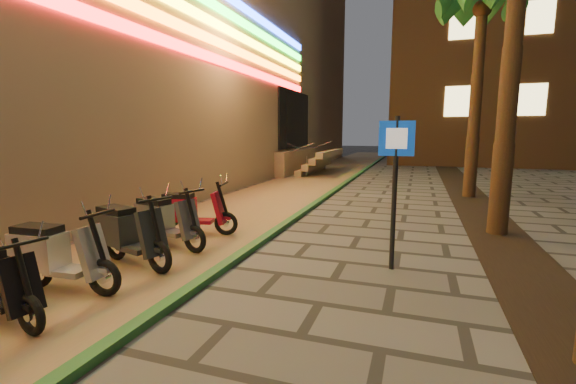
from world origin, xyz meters
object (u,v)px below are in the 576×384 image
(pedestrian_sign, at_px, (395,172))
(scooter_9, at_px, (190,211))
(scooter_6, at_px, (54,255))
(scooter_7, at_px, (127,233))
(scooter_8, at_px, (164,220))

(pedestrian_sign, height_order, scooter_9, pedestrian_sign)
(pedestrian_sign, distance_m, scooter_6, 4.99)
(scooter_7, bearing_deg, scooter_8, 107.26)
(pedestrian_sign, relative_size, scooter_7, 1.40)
(scooter_6, relative_size, scooter_9, 1.02)
(scooter_6, relative_size, scooter_7, 0.97)
(scooter_6, xyz_separation_m, scooter_8, (0.13, 2.21, 0.00))
(scooter_6, bearing_deg, pedestrian_sign, 25.20)
(scooter_7, height_order, scooter_9, scooter_7)
(scooter_8, bearing_deg, scooter_7, -75.23)
(pedestrian_sign, height_order, scooter_6, pedestrian_sign)
(scooter_6, xyz_separation_m, scooter_7, (0.17, 1.19, 0.02))
(scooter_7, distance_m, scooter_8, 1.02)
(scooter_6, distance_m, scooter_9, 3.13)
(pedestrian_sign, relative_size, scooter_6, 1.45)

